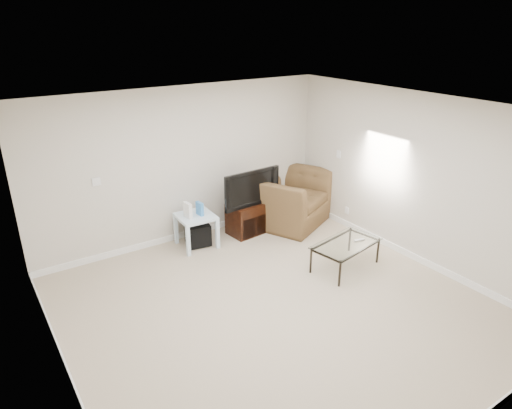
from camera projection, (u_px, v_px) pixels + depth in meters
floor at (276, 307)px, 5.83m from camera, size 5.00×5.00×0.00m
ceiling at (280, 111)px, 4.88m from camera, size 5.00×5.00×0.00m
wall_back at (185, 165)px, 7.28m from camera, size 5.00×0.02×2.50m
wall_left at (52, 281)px, 4.07m from camera, size 0.02×5.00×2.50m
wall_right at (416, 179)px, 6.64m from camera, size 0.02×5.00×2.50m
plate_back at (96, 182)px, 6.54m from camera, size 0.12×0.02×0.12m
plate_right_switch at (339, 154)px, 7.87m from camera, size 0.02×0.09×0.13m
plate_right_outlet at (347, 210)px, 7.99m from camera, size 0.02×0.08×0.12m
tv_stand at (248, 218)px, 7.76m from camera, size 0.69×0.51×0.54m
dvd_player at (249, 209)px, 7.67m from camera, size 0.40×0.30×0.05m
television at (249, 187)px, 7.53m from camera, size 0.99×0.24×0.61m
side_table at (196, 230)px, 7.31m from camera, size 0.59×0.59×0.54m
subwoofer at (198, 234)px, 7.38m from camera, size 0.40×0.40×0.35m
game_console at (188, 210)px, 7.08m from camera, size 0.07×0.18×0.25m
game_case at (200, 209)px, 7.19m from camera, size 0.07×0.16×0.21m
recliner at (288, 190)px, 8.08m from camera, size 1.63×1.40×1.21m
coffee_table at (345, 255)px, 6.69m from camera, size 1.11×0.75×0.40m
remote at (359, 240)px, 6.68m from camera, size 0.17×0.08×0.02m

